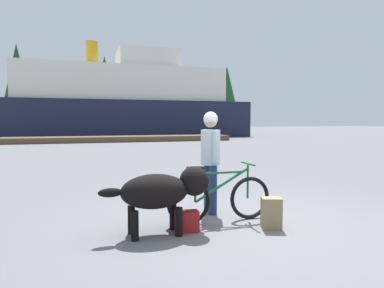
{
  "coord_description": "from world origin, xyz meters",
  "views": [
    {
      "loc": [
        -2.33,
        -4.53,
        1.53
      ],
      "look_at": [
        -0.33,
        1.6,
        1.1
      ],
      "focal_mm": 32.12,
      "sensor_mm": 36.0,
      "label": 1
    }
  ],
  "objects_px": {
    "person_cyclist": "(210,153)",
    "sailboat_moored": "(136,131)",
    "bicycle": "(219,198)",
    "dog": "(163,190)",
    "handbag_pannier": "(187,221)",
    "backpack": "(271,213)",
    "ferry_boat": "(124,104)"
  },
  "relations": [
    {
      "from": "backpack",
      "to": "handbag_pannier",
      "type": "distance_m",
      "value": 1.22
    },
    {
      "from": "person_cyclist",
      "to": "sailboat_moored",
      "type": "distance_m",
      "value": 30.36
    },
    {
      "from": "handbag_pannier",
      "to": "sailboat_moored",
      "type": "height_order",
      "value": "sailboat_moored"
    },
    {
      "from": "ferry_boat",
      "to": "sailboat_moored",
      "type": "bearing_deg",
      "value": 44.93
    },
    {
      "from": "dog",
      "to": "ferry_boat",
      "type": "relative_size",
      "value": 0.06
    },
    {
      "from": "bicycle",
      "to": "ferry_boat",
      "type": "distance_m",
      "value": 29.58
    },
    {
      "from": "person_cyclist",
      "to": "sailboat_moored",
      "type": "xyz_separation_m",
      "value": [
        3.46,
        30.16,
        -0.51
      ]
    },
    {
      "from": "bicycle",
      "to": "person_cyclist",
      "type": "distance_m",
      "value": 0.84
    },
    {
      "from": "bicycle",
      "to": "sailboat_moored",
      "type": "relative_size",
      "value": 0.19
    },
    {
      "from": "handbag_pannier",
      "to": "ferry_boat",
      "type": "relative_size",
      "value": 0.01
    },
    {
      "from": "handbag_pannier",
      "to": "sailboat_moored",
      "type": "distance_m",
      "value": 31.27
    },
    {
      "from": "person_cyclist",
      "to": "ferry_boat",
      "type": "distance_m",
      "value": 29.0
    },
    {
      "from": "bicycle",
      "to": "person_cyclist",
      "type": "bearing_deg",
      "value": 83.43
    },
    {
      "from": "ferry_boat",
      "to": "sailboat_moored",
      "type": "relative_size",
      "value": 2.72
    },
    {
      "from": "backpack",
      "to": "handbag_pannier",
      "type": "relative_size",
      "value": 1.38
    },
    {
      "from": "backpack",
      "to": "sailboat_moored",
      "type": "distance_m",
      "value": 31.36
    },
    {
      "from": "person_cyclist",
      "to": "backpack",
      "type": "bearing_deg",
      "value": -63.56
    },
    {
      "from": "bicycle",
      "to": "person_cyclist",
      "type": "height_order",
      "value": "person_cyclist"
    },
    {
      "from": "person_cyclist",
      "to": "backpack",
      "type": "height_order",
      "value": "person_cyclist"
    },
    {
      "from": "dog",
      "to": "backpack",
      "type": "distance_m",
      "value": 1.59
    },
    {
      "from": "ferry_boat",
      "to": "handbag_pannier",
      "type": "bearing_deg",
      "value": -95.39
    },
    {
      "from": "bicycle",
      "to": "handbag_pannier",
      "type": "relative_size",
      "value": 5.22
    },
    {
      "from": "dog",
      "to": "handbag_pannier",
      "type": "distance_m",
      "value": 0.56
    },
    {
      "from": "dog",
      "to": "backpack",
      "type": "relative_size",
      "value": 3.4
    },
    {
      "from": "handbag_pannier",
      "to": "ferry_boat",
      "type": "distance_m",
      "value": 29.95
    },
    {
      "from": "person_cyclist",
      "to": "bicycle",
      "type": "bearing_deg",
      "value": -96.57
    },
    {
      "from": "person_cyclist",
      "to": "handbag_pannier",
      "type": "distance_m",
      "value": 1.37
    },
    {
      "from": "person_cyclist",
      "to": "handbag_pannier",
      "type": "bearing_deg",
      "value": -128.81
    },
    {
      "from": "bicycle",
      "to": "dog",
      "type": "relative_size",
      "value": 1.11
    },
    {
      "from": "backpack",
      "to": "dog",
      "type": "bearing_deg",
      "value": 170.94
    },
    {
      "from": "bicycle",
      "to": "backpack",
      "type": "distance_m",
      "value": 0.8
    },
    {
      "from": "ferry_boat",
      "to": "sailboat_moored",
      "type": "xyz_separation_m",
      "value": [
        1.33,
        1.33,
        -2.69
      ]
    }
  ]
}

